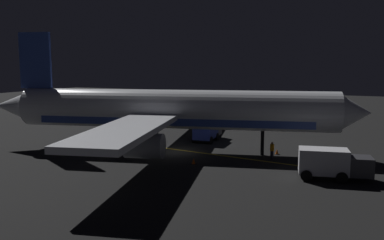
% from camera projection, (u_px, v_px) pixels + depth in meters
% --- Properties ---
extents(ground_plane, '(180.00, 180.00, 0.20)m').
position_uv_depth(ground_plane, '(175.00, 153.00, 43.43)').
color(ground_plane, black).
extents(apron_guide_stripe, '(2.83, 20.88, 0.01)m').
position_uv_depth(apron_guide_stripe, '(211.00, 154.00, 42.16)').
color(apron_guide_stripe, gold).
rests_on(apron_guide_stripe, ground_plane).
extents(airliner, '(37.57, 39.91, 12.63)m').
position_uv_depth(airliner, '(169.00, 111.00, 42.94)').
color(airliner, white).
rests_on(airliner, ground_plane).
extents(baggage_truck, '(3.28, 5.93, 2.47)m').
position_uv_depth(baggage_truck, '(331.00, 164.00, 32.87)').
color(baggage_truck, silver).
rests_on(baggage_truck, ground_plane).
extents(catering_truck, '(5.60, 2.61, 2.44)m').
position_uv_depth(catering_truck, '(207.00, 131.00, 49.38)').
color(catering_truck, navy).
rests_on(catering_truck, ground_plane).
extents(ground_crew_worker, '(0.40, 0.40, 1.74)m').
position_uv_depth(ground_crew_worker, '(272.00, 150.00, 39.77)').
color(ground_crew_worker, black).
rests_on(ground_crew_worker, ground_plane).
extents(traffic_cone_near_left, '(0.50, 0.50, 0.55)m').
position_uv_depth(traffic_cone_near_left, '(277.00, 152.00, 42.08)').
color(traffic_cone_near_left, '#EA590F').
rests_on(traffic_cone_near_left, ground_plane).
extents(traffic_cone_near_right, '(0.50, 0.50, 0.55)m').
position_uv_depth(traffic_cone_near_right, '(194.00, 162.00, 37.97)').
color(traffic_cone_near_right, '#EA590F').
rests_on(traffic_cone_near_right, ground_plane).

